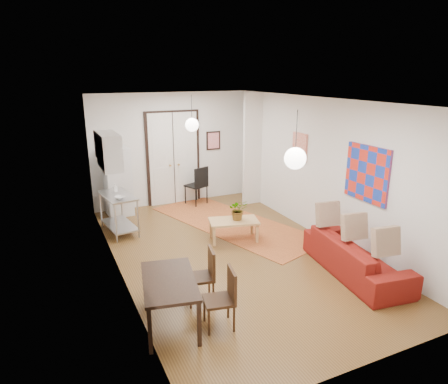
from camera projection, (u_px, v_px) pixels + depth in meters
name	position (u px, v px, depth m)	size (l,w,h in m)	color
floor	(230.00, 252.00, 7.78)	(7.00, 7.00, 0.00)	brown
ceiling	(231.00, 100.00, 6.95)	(4.20, 7.00, 0.02)	white
wall_back	(173.00, 149.00, 10.41)	(4.20, 0.02, 2.90)	silver
wall_front	(371.00, 257.00, 4.32)	(4.20, 0.02, 2.90)	silver
wall_left	(115.00, 195.00, 6.52)	(0.02, 7.00, 2.90)	silver
wall_right	(323.00, 170.00, 8.21)	(0.02, 7.00, 2.90)	silver
double_doors	(173.00, 159.00, 10.44)	(1.44, 0.06, 2.50)	white
stub_partition	(252.00, 150.00, 10.33)	(0.50, 0.10, 2.90)	silver
wall_cabinet	(109.00, 151.00, 7.77)	(0.35, 1.00, 0.70)	silver
painting_popart	(367.00, 174.00, 7.05)	(0.05, 1.00, 1.00)	red
painting_abstract	(300.00, 147.00, 8.79)	(0.05, 0.50, 0.60)	beige
poster_back	(213.00, 141.00, 10.80)	(0.40, 0.03, 0.50)	red
print_left	(97.00, 145.00, 8.13)	(0.03, 0.44, 0.54)	#9F6D42
pendant_back	(192.00, 125.00, 8.87)	(0.30, 0.30, 0.80)	white
pendant_front	(295.00, 158.00, 5.40)	(0.30, 0.30, 0.80)	white
kilim_rug	(232.00, 223.00, 9.28)	(1.61, 4.28, 0.01)	#BA622E
sofa	(356.00, 256.00, 6.89)	(0.86, 2.19, 0.64)	maroon
coffee_table	(234.00, 223.00, 8.25)	(1.11, 0.79, 0.44)	tan
potted_plant	(238.00, 210.00, 8.21)	(0.39, 0.34, 0.43)	#28592C
kitchen_counter	(118.00, 209.00, 8.63)	(0.71, 1.19, 0.86)	#A2A5A7
bowl	(120.00, 197.00, 8.27)	(0.20, 0.20, 0.05)	silver
soap_bottle	(115.00, 188.00, 8.73)	(0.08, 0.08, 0.18)	teal
fridge	(118.00, 182.00, 9.67)	(0.59, 0.59, 1.67)	silver
dining_table	(169.00, 284.00, 5.41)	(0.93, 1.34, 0.68)	black
dining_chair_near	(198.00, 270.00, 6.06)	(0.47, 0.60, 0.85)	#351F11
dining_chair_far	(216.00, 292.00, 5.45)	(0.47, 0.60, 0.85)	#351F11
black_side_chair	(195.00, 181.00, 10.60)	(0.61, 0.62, 1.02)	black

